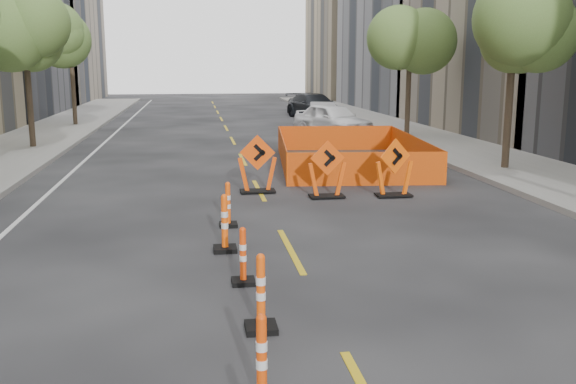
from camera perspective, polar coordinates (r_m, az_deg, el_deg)
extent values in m
plane|color=black|center=(8.67, 4.27, -12.66)|extent=(140.00, 140.00, 0.00)
cube|color=gray|center=(22.74, 20.04, 1.94)|extent=(4.00, 90.00, 0.15)
cube|color=tan|center=(69.07, 7.68, 14.97)|extent=(12.00, 14.00, 16.00)
cylinder|color=#382B1E|center=(28.57, -21.91, 6.63)|extent=(0.24, 0.24, 3.15)
sphere|color=#567833|center=(28.52, -22.36, 12.59)|extent=(2.80, 2.80, 2.80)
cylinder|color=#382B1E|center=(38.35, -18.49, 7.86)|extent=(0.24, 0.24, 3.15)
sphere|color=#567833|center=(38.32, -18.77, 12.30)|extent=(2.80, 2.80, 2.80)
cylinder|color=#382B1E|center=(22.28, 18.94, 5.72)|extent=(0.24, 0.24, 3.15)
sphere|color=#567833|center=(22.22, 19.44, 13.37)|extent=(2.80, 2.80, 2.80)
cylinder|color=#382B1E|center=(31.48, 10.60, 7.61)|extent=(0.24, 0.24, 3.15)
sphere|color=#567833|center=(31.43, 10.80, 13.03)|extent=(2.80, 2.80, 2.80)
imported|color=white|center=(31.79, 4.00, 6.44)|extent=(3.68, 5.14, 1.63)
imported|color=gray|center=(36.83, 3.11, 6.91)|extent=(2.14, 4.31, 1.36)
imported|color=black|center=(42.23, 2.34, 7.65)|extent=(3.43, 5.88, 1.60)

